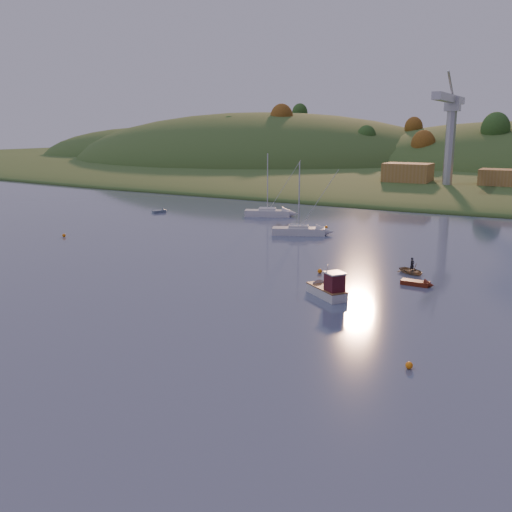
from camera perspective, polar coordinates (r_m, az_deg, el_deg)
The scene contains 20 objects.
far_shore at distance 249.72m, azimuth 22.85°, elevation 8.14°, with size 620.00×220.00×1.50m, color #305321.
shore_slope at distance 185.43m, azimuth 20.51°, elevation 7.07°, with size 640.00×150.00×7.00m, color #305321.
hill_left_far at distance 299.28m, azimuth -10.00°, elevation 9.53°, with size 120.00×100.00×32.00m, color #305321.
hill_left at distance 247.91m, azimuth 0.64°, elevation 9.10°, with size 170.00×140.00×44.00m, color #305321.
hillside_trees at distance 205.17m, azimuth 21.38°, elevation 7.47°, with size 280.00×50.00×32.00m, color #2A4E1B, non-canonical shape.
wharf at distance 142.25m, azimuth 19.84°, elevation 6.13°, with size 42.00×16.00×2.40m, color slate.
shed_west at distance 145.53m, azimuth 14.93°, elevation 8.01°, with size 11.00×8.00×4.80m, color olive.
shed_east at distance 142.90m, azimuth 23.25°, elevation 7.17°, with size 9.00×7.00×4.00m, color olive.
dock_crane at distance 138.48m, azimuth 18.84°, elevation 12.68°, with size 3.20×28.00×20.30m.
fishing_boat at distance 54.80m, azimuth 6.89°, elevation -3.16°, with size 5.55×4.76×3.59m.
sailboat_near at distance 103.39m, azimuth 1.15°, elevation 4.40°, with size 8.40×5.48×11.25m.
sailboat_far at distance 85.55m, azimuth 4.28°, elevation 2.60°, with size 8.11×5.29×10.86m.
canoe at distance 64.87m, azimuth 15.31°, elevation -1.44°, with size 2.26×3.17×0.66m, color #9C7F56.
paddler at distance 64.76m, azimuth 15.33°, elevation -1.05°, with size 0.57×0.38×1.57m, color black.
red_tender at distance 60.19m, azimuth 16.22°, elevation -2.69°, with size 3.33×1.22×1.12m.
grey_dinghy at distance 109.70m, azimuth -9.41°, elevation 4.44°, with size 2.32×3.03×1.07m.
buoy_0 at distance 39.92m, azimuth 15.07°, elevation -10.51°, with size 0.50×0.50×0.50m, color orange.
buoy_1 at distance 63.17m, azimuth 6.40°, elevation -1.51°, with size 0.50×0.50×0.50m, color orange.
buoy_2 at distance 88.24m, azimuth -18.65°, elevation 1.97°, with size 0.50×0.50×0.50m, color orange.
buoy_3 at distance 91.20m, azimuth 7.04°, elevation 2.88°, with size 0.50×0.50×0.50m, color orange.
Camera 1 is at (27.54, -17.70, 15.70)m, focal length 40.00 mm.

